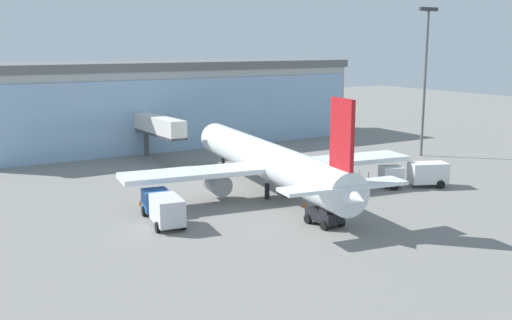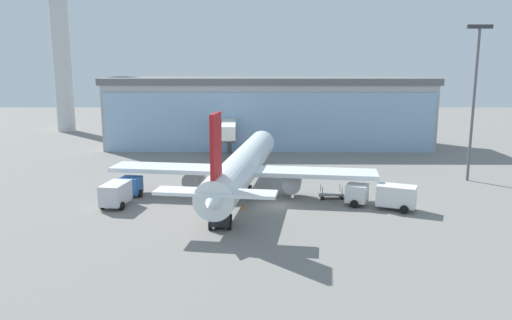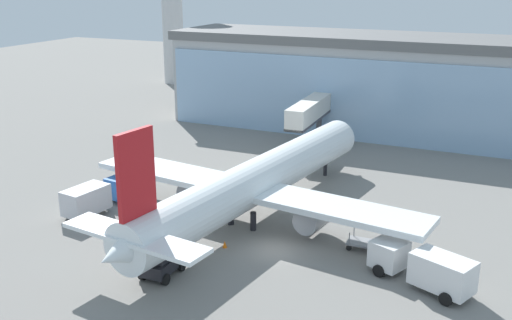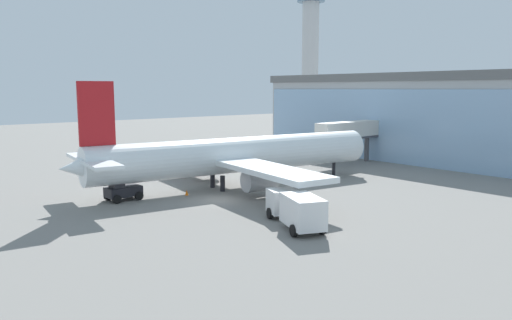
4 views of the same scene
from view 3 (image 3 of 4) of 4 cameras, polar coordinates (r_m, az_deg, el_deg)
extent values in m
plane|color=gray|center=(46.69, 1.81, -8.56)|extent=(240.00, 240.00, 0.00)
cube|color=#ADADAD|center=(81.67, 12.57, 6.66)|extent=(58.37, 14.21, 11.50)
cube|color=#94B6D8|center=(75.13, 11.39, 5.37)|extent=(57.06, 0.92, 10.35)
cube|color=slate|center=(80.77, 12.87, 11.09)|extent=(59.53, 14.49, 1.20)
cube|color=silver|center=(71.55, 5.09, 4.67)|extent=(2.62, 11.85, 2.40)
cube|color=#3F3F47|center=(71.79, 5.07, 3.86)|extent=(2.66, 11.85, 0.30)
cylinder|color=#4C4C51|center=(76.37, 6.01, 3.18)|extent=(0.70, 0.70, 3.52)
cylinder|color=silver|center=(116.46, -8.03, 14.70)|extent=(3.89, 3.89, 30.39)
cylinder|color=white|center=(51.38, 0.25, -1.87)|extent=(8.38, 32.69, 3.74)
cone|color=white|center=(65.11, 7.85, 2.16)|extent=(4.13, 3.51, 3.74)
cone|color=white|center=(39.59, -12.45, -8.42)|extent=(3.91, 4.44, 3.37)
cube|color=white|center=(50.22, -0.74, -2.79)|extent=(31.25, 8.62, 0.50)
cube|color=white|center=(40.00, -11.50, -7.20)|extent=(11.23, 3.96, 0.30)
cube|color=red|center=(38.80, -11.36, -1.31)|extent=(0.82, 3.22, 5.76)
cylinder|color=gray|center=(54.29, -5.67, -2.81)|extent=(2.54, 3.47, 2.10)
cylinder|color=gray|center=(48.40, 5.48, -5.39)|extent=(2.54, 3.47, 2.10)
cylinder|color=black|center=(50.87, -2.41, -5.31)|extent=(0.50, 0.50, 1.60)
cylinder|color=black|center=(49.72, -0.27, -5.85)|extent=(0.50, 0.50, 1.60)
cylinder|color=black|center=(63.26, 6.62, -0.78)|extent=(0.40, 0.40, 1.60)
cube|color=#2659A5|center=(56.92, -12.74, -2.57)|extent=(2.51, 2.51, 1.90)
cube|color=silver|center=(54.22, -15.88, -3.67)|extent=(2.78, 4.29, 2.20)
cylinder|color=black|center=(58.00, -13.45, -3.24)|extent=(0.43, 0.93, 0.90)
cylinder|color=black|center=(56.51, -11.89, -3.69)|extent=(0.43, 0.93, 0.90)
cylinder|color=black|center=(54.81, -17.33, -4.81)|extent=(0.43, 0.93, 0.90)
cylinder|color=black|center=(53.24, -15.78, -5.34)|extent=(0.43, 0.93, 0.90)
cube|color=silver|center=(43.96, 12.55, -8.71)|extent=(2.89, 2.89, 1.90)
cube|color=white|center=(41.98, 17.33, -10.20)|extent=(4.54, 3.59, 2.20)
cylinder|color=black|center=(43.57, 11.63, -10.30)|extent=(0.95, 0.63, 0.90)
cylinder|color=black|center=(45.21, 13.28, -9.34)|extent=(0.95, 0.63, 0.90)
cylinder|color=black|center=(41.23, 17.62, -12.51)|extent=(0.95, 0.63, 0.90)
cylinder|color=black|center=(42.96, 19.12, -11.39)|extent=(0.95, 0.63, 0.90)
cube|color=gray|center=(47.33, 10.40, -7.79)|extent=(2.82, 1.63, 0.16)
cylinder|color=black|center=(47.05, 8.83, -8.27)|extent=(0.44, 0.12, 0.44)
cylinder|color=gray|center=(46.70, 8.88, -7.35)|extent=(0.08, 0.08, 0.90)
cylinder|color=black|center=(48.31, 9.28, -7.57)|extent=(0.44, 0.12, 0.44)
cylinder|color=gray|center=(47.97, 9.32, -6.67)|extent=(0.08, 0.08, 0.90)
cylinder|color=black|center=(46.62, 11.52, -8.67)|extent=(0.44, 0.12, 0.44)
cylinder|color=gray|center=(46.27, 11.58, -7.75)|extent=(0.08, 0.08, 0.90)
cylinder|color=black|center=(47.90, 11.89, -7.96)|extent=(0.44, 0.12, 0.44)
cylinder|color=gray|center=(47.55, 11.96, -7.06)|extent=(0.08, 0.08, 0.90)
cube|color=black|center=(43.26, -8.91, -9.75)|extent=(1.85, 3.23, 0.90)
cube|color=#26262B|center=(42.35, -9.43, -8.96)|extent=(1.42, 1.02, 1.00)
cylinder|color=black|center=(44.74, -9.12, -9.45)|extent=(0.36, 0.81, 0.80)
cylinder|color=black|center=(43.89, -7.09, -9.91)|extent=(0.36, 0.81, 0.80)
cylinder|color=black|center=(43.08, -10.71, -10.65)|extent=(0.36, 0.81, 0.80)
cylinder|color=black|center=(42.20, -8.63, -11.17)|extent=(0.36, 0.81, 0.80)
cone|color=orange|center=(47.01, -3.00, -8.01)|extent=(0.36, 0.36, 0.55)
cone|color=orange|center=(60.21, -10.64, -2.45)|extent=(0.36, 0.36, 0.55)
camera|label=1|loc=(53.07, -72.94, -0.49)|focal=42.00mm
camera|label=2|loc=(23.27, -99.20, -15.80)|focal=35.00mm
camera|label=4|loc=(26.68, 78.89, -19.80)|focal=35.00mm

